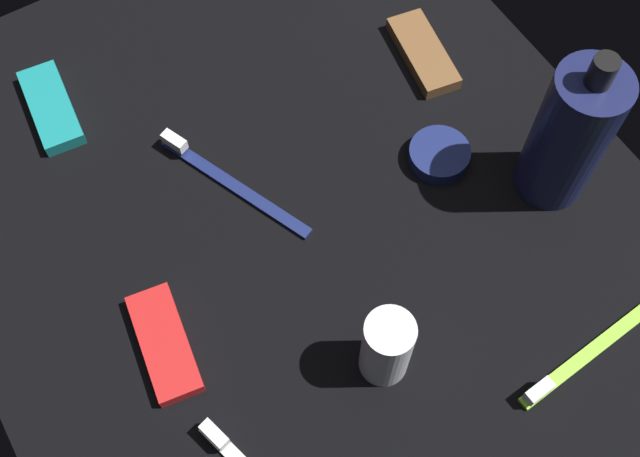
% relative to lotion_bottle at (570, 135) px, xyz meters
% --- Properties ---
extents(ground_plane, '(0.84, 0.64, 0.01)m').
position_rel_lotion_bottle_xyz_m(ground_plane, '(0.06, 0.23, -0.09)').
color(ground_plane, black).
extents(lotion_bottle, '(0.07, 0.07, 0.19)m').
position_rel_lotion_bottle_xyz_m(lotion_bottle, '(0.00, 0.00, 0.00)').
color(lotion_bottle, '#191E4A').
rests_on(lotion_bottle, ground_plane).
extents(deodorant_stick, '(0.04, 0.04, 0.09)m').
position_rel_lotion_bottle_xyz_m(deodorant_stick, '(-0.07, 0.24, -0.04)').
color(deodorant_stick, silver).
rests_on(deodorant_stick, ground_plane).
extents(toothbrush_lime, '(0.03, 0.18, 0.02)m').
position_rel_lotion_bottle_xyz_m(toothbrush_lime, '(-0.16, 0.08, -0.07)').
color(toothbrush_lime, '#8CD133').
rests_on(toothbrush_lime, ground_plane).
extents(toothbrush_navy, '(0.17, 0.08, 0.02)m').
position_rel_lotion_bottle_xyz_m(toothbrush_navy, '(0.16, 0.27, -0.07)').
color(toothbrush_navy, navy).
rests_on(toothbrush_navy, ground_plane).
extents(snack_bar_brown, '(0.11, 0.06, 0.01)m').
position_rel_lotion_bottle_xyz_m(snack_bar_brown, '(0.19, 0.02, -0.07)').
color(snack_bar_brown, brown).
rests_on(snack_bar_brown, ground_plane).
extents(snack_bar_teal, '(0.11, 0.05, 0.01)m').
position_rel_lotion_bottle_xyz_m(snack_bar_teal, '(0.33, 0.38, -0.07)').
color(snack_bar_teal, teal).
rests_on(snack_bar_teal, ground_plane).
extents(snack_bar_red, '(0.11, 0.06, 0.01)m').
position_rel_lotion_bottle_xyz_m(snack_bar_red, '(0.04, 0.40, -0.07)').
color(snack_bar_red, red).
rests_on(snack_bar_red, ground_plane).
extents(cream_tin_left, '(0.06, 0.06, 0.02)m').
position_rel_lotion_bottle_xyz_m(cream_tin_left, '(0.08, 0.08, -0.07)').
color(cream_tin_left, navy).
rests_on(cream_tin_left, ground_plane).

